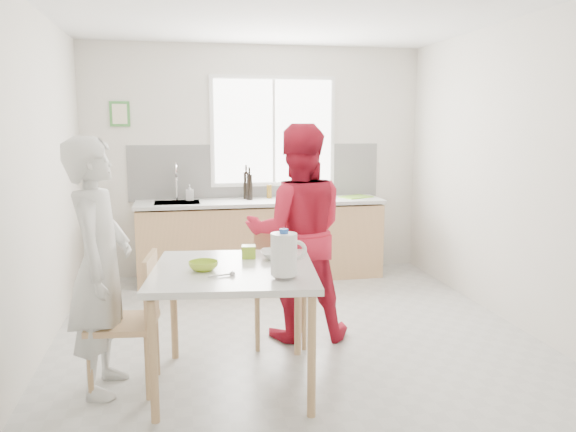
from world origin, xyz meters
name	(u,v)px	position (x,y,z in m)	size (l,w,h in m)	color
ground	(295,338)	(0.00, 0.00, 0.00)	(4.50, 4.50, 0.00)	#B7B7B2
room_shell	(296,142)	(0.00, 0.00, 1.64)	(4.50, 4.50, 4.50)	silver
window	(273,132)	(0.20, 2.23, 1.70)	(1.50, 0.06, 1.30)	white
backsplash	(257,172)	(0.00, 2.24, 1.23)	(3.00, 0.02, 0.65)	white
picture_frame	(120,114)	(-1.55, 2.23, 1.90)	(0.22, 0.03, 0.28)	#448E40
kitchen_counter	(261,243)	(0.00, 1.95, 0.42)	(2.84, 0.64, 1.37)	tan
dining_table	(234,280)	(-0.58, -0.74, 0.75)	(1.21, 1.21, 0.83)	silver
chair_left	(134,316)	(-1.26, -0.65, 0.51)	(0.48, 0.48, 0.93)	tan
chair_far	(279,279)	(-0.13, 0.04, 0.52)	(0.49, 0.49, 0.94)	tan
person_white	(100,267)	(-1.46, -0.63, 0.86)	(0.63, 0.41, 1.72)	silver
person_red	(298,233)	(0.03, 0.06, 0.90)	(0.87, 0.68, 1.79)	red
bowl_green	(203,266)	(-0.79, -0.76, 0.86)	(0.20, 0.20, 0.06)	#A6CD2F
bowl_white	(276,254)	(-0.25, -0.53, 0.86)	(0.23, 0.23, 0.06)	white
milk_jug	(285,254)	(-0.29, -1.05, 0.99)	(0.23, 0.17, 0.29)	white
green_box	(249,252)	(-0.45, -0.47, 0.88)	(0.10, 0.10, 0.09)	#98C42D
spoon	(220,275)	(-0.69, -0.94, 0.84)	(0.01, 0.01, 0.16)	#A5A5AA
cutting_board	(356,197)	(1.16, 1.98, 0.93)	(0.35, 0.25, 0.01)	#7AC02C
wine_bottle_a	(246,185)	(-0.15, 2.10, 1.08)	(0.07, 0.07, 0.32)	black
wine_bottle_b	(250,187)	(-0.12, 2.00, 1.07)	(0.07, 0.07, 0.30)	black
jar_amber	(269,192)	(0.12, 2.10, 1.00)	(0.06, 0.06, 0.16)	olive
soap_bottle	(190,192)	(-0.80, 2.10, 1.01)	(0.08, 0.08, 0.18)	#999999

